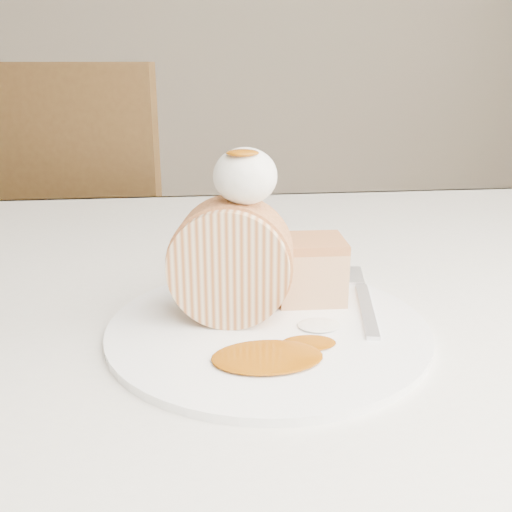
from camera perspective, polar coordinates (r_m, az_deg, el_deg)
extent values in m
cube|color=silver|center=(0.66, -4.03, -4.18)|extent=(1.40, 0.90, 0.04)
cube|color=silver|center=(1.12, -4.86, -1.00)|extent=(1.40, 0.01, 0.28)
cylinder|color=brown|center=(1.33, 24.00, -11.42)|extent=(0.06, 0.06, 0.71)
cube|color=brown|center=(1.53, -15.54, -1.38)|extent=(0.55, 0.55, 0.04)
cube|color=brown|center=(1.27, -19.94, 6.66)|extent=(0.47, 0.14, 0.49)
cylinder|color=brown|center=(1.75, -6.31, -7.11)|extent=(0.04, 0.04, 0.46)
cylinder|color=brown|center=(1.87, -18.46, -6.24)|extent=(0.04, 0.04, 0.46)
cylinder|color=brown|center=(1.41, -9.75, -14.14)|extent=(0.04, 0.04, 0.46)
cylinder|color=white|center=(0.53, 1.20, -7.20)|extent=(0.30, 0.30, 0.01)
cylinder|color=beige|center=(0.53, -2.52, -0.63)|extent=(0.12, 0.08, 0.11)
cube|color=#D2864F|center=(0.58, 5.46, -1.70)|extent=(0.07, 0.06, 0.05)
ellipsoid|color=white|center=(0.51, -1.09, 8.00)|extent=(0.06, 0.06, 0.05)
ellipsoid|color=#8A4405|center=(0.49, -1.37, 10.99)|extent=(0.03, 0.02, 0.01)
cube|color=silver|center=(0.57, 11.01, -5.24)|extent=(0.06, 0.18, 0.00)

